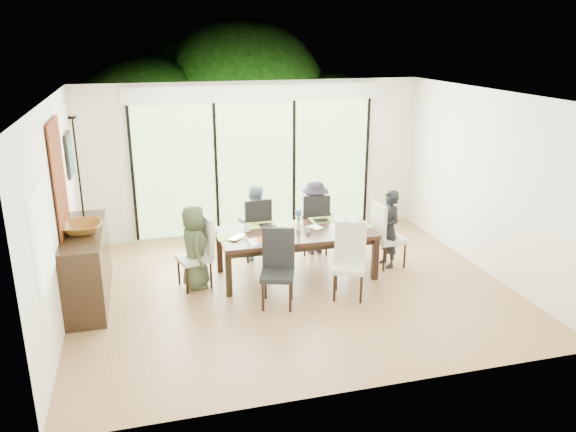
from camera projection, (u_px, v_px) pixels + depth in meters
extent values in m
cube|color=brown|center=(293.00, 288.00, 8.00)|extent=(6.00, 5.00, 0.01)
cube|color=white|center=(293.00, 95.00, 7.16)|extent=(6.00, 5.00, 0.01)
cube|color=white|center=(255.00, 159.00, 9.89)|extent=(6.00, 0.02, 2.70)
cube|color=beige|center=(364.00, 268.00, 5.28)|extent=(6.00, 0.02, 2.70)
cube|color=silver|center=(55.00, 215.00, 6.84)|extent=(0.02, 5.00, 2.70)
cube|color=beige|center=(488.00, 182.00, 8.32)|extent=(0.02, 5.00, 2.70)
cube|color=#598C3F|center=(256.00, 168.00, 9.90)|extent=(4.20, 0.02, 2.30)
cube|color=white|center=(254.00, 93.00, 9.49)|extent=(4.40, 0.06, 0.28)
cube|color=black|center=(133.00, 175.00, 9.37)|extent=(0.05, 0.04, 2.30)
cube|color=black|center=(216.00, 170.00, 9.72)|extent=(0.05, 0.04, 2.30)
cube|color=black|center=(294.00, 166.00, 10.06)|extent=(0.05, 0.04, 2.30)
cube|color=black|center=(367.00, 161.00, 10.40)|extent=(0.05, 0.04, 2.30)
cube|color=#8CAD7F|center=(43.00, 235.00, 5.71)|extent=(0.02, 0.90, 1.00)
cube|color=brown|center=(247.00, 219.00, 11.14)|extent=(6.00, 1.80, 0.10)
cube|color=brown|center=(239.00, 180.00, 11.69)|extent=(6.00, 0.08, 0.06)
sphere|color=#14380F|center=(146.00, 133.00, 11.89)|extent=(3.20, 3.20, 3.20)
sphere|color=#14380F|center=(243.00, 109.00, 12.87)|extent=(4.00, 4.00, 4.00)
sphere|color=#14380F|center=(328.00, 135.00, 12.74)|extent=(2.80, 2.80, 2.80)
sphere|color=#14380F|center=(196.00, 115.00, 13.32)|extent=(3.60, 3.60, 3.60)
cube|color=black|center=(296.00, 233.00, 8.21)|extent=(2.25, 1.03, 0.06)
cube|color=black|center=(296.00, 238.00, 8.24)|extent=(2.06, 0.84, 0.09)
cube|color=black|center=(229.00, 274.00, 7.66)|extent=(0.08, 0.08, 0.65)
cube|color=black|center=(375.00, 259.00, 8.19)|extent=(0.08, 0.08, 0.65)
cube|color=black|center=(219.00, 252.00, 8.45)|extent=(0.08, 0.08, 0.65)
cube|color=black|center=(354.00, 239.00, 8.98)|extent=(0.08, 0.08, 0.65)
imported|color=#3E4C32|center=(195.00, 247.00, 7.87)|extent=(0.36, 0.57, 1.21)
imported|color=black|center=(389.00, 229.00, 8.59)|extent=(0.41, 0.60, 1.21)
imported|color=#7A9DB1|center=(255.00, 223.00, 8.88)|extent=(0.64, 0.49, 1.21)
imported|color=#271F2F|center=(315.00, 217.00, 9.13)|extent=(0.61, 0.44, 1.21)
cube|color=#7FAB3D|center=(232.00, 237.00, 7.97)|extent=(0.41, 0.30, 0.01)
cube|color=#7FA23A|center=(357.00, 226.00, 8.43)|extent=(0.41, 0.30, 0.01)
cube|color=#85A139|center=(260.00, 225.00, 8.46)|extent=(0.41, 0.30, 0.01)
cube|color=#83B23F|center=(323.00, 220.00, 8.70)|extent=(0.41, 0.30, 0.01)
cube|color=white|center=(264.00, 241.00, 7.79)|extent=(0.41, 0.30, 0.01)
cube|color=black|center=(267.00, 225.00, 8.43)|extent=(0.24, 0.17, 0.01)
cube|color=black|center=(321.00, 220.00, 8.64)|extent=(0.22, 0.16, 0.01)
cube|color=white|center=(342.00, 228.00, 8.33)|extent=(0.28, 0.21, 0.00)
cube|color=white|center=(264.00, 240.00, 7.79)|extent=(0.24, 0.24, 0.02)
cube|color=#C35917|center=(264.00, 239.00, 7.78)|extent=(0.19, 0.19, 0.01)
cylinder|color=silver|center=(299.00, 226.00, 8.24)|extent=(0.07, 0.07, 0.11)
cylinder|color=#337226|center=(299.00, 219.00, 8.21)|extent=(0.04, 0.04, 0.15)
sphere|color=#475FB3|center=(299.00, 213.00, 8.18)|extent=(0.10, 0.10, 0.10)
imported|color=silver|center=(240.00, 238.00, 7.90)|extent=(0.35, 0.36, 0.02)
imported|color=white|center=(247.00, 229.00, 8.15)|extent=(0.16, 0.16, 0.09)
imported|color=white|center=(308.00, 230.00, 8.13)|extent=(0.13, 0.13, 0.09)
imported|color=white|center=(345.00, 222.00, 8.48)|extent=(0.14, 0.14, 0.09)
imported|color=white|center=(311.00, 228.00, 8.31)|extent=(0.21, 0.25, 0.02)
cube|color=black|center=(87.00, 265.00, 7.50)|extent=(0.50, 1.79, 1.01)
imported|color=brown|center=(81.00, 228.00, 7.23)|extent=(0.53, 0.53, 0.13)
cylinder|color=black|center=(84.00, 220.00, 7.66)|extent=(0.11, 0.11, 0.04)
cylinder|color=black|center=(78.00, 170.00, 7.44)|extent=(0.03, 0.03, 1.40)
cylinder|color=black|center=(72.00, 117.00, 7.22)|extent=(0.11, 0.11, 0.03)
cylinder|color=silver|center=(71.00, 112.00, 7.20)|extent=(0.04, 0.04, 0.11)
cube|color=maroon|center=(59.00, 179.00, 7.11)|extent=(0.02, 1.00, 1.50)
cube|color=black|center=(69.00, 155.00, 8.29)|extent=(0.03, 0.55, 0.65)
cube|color=#184D4F|center=(70.00, 154.00, 8.30)|extent=(0.01, 0.45, 0.55)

